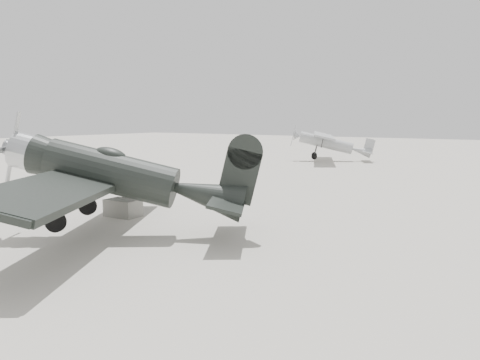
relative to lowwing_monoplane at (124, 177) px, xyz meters
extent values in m
plane|color=#ABA297|center=(1.60, 4.18, -2.04)|extent=(160.00, 160.00, 0.00)
cylinder|color=black|center=(-0.34, -0.20, 0.07)|extent=(4.45, 3.36, 1.38)
cone|color=black|center=(2.48, 1.43, 0.12)|extent=(2.86, 2.39, 1.28)
cylinder|color=#B0B3B5|center=(-2.95, -1.70, 0.07)|extent=(1.38, 1.50, 1.22)
cone|color=#B0B3B5|center=(-3.46, -1.99, 0.07)|extent=(0.57, 0.65, 0.55)
cube|color=#B0B3B5|center=(-3.40, -1.96, 0.07)|extent=(0.14, 0.18, 2.57)
ellipsoid|color=black|center=(-0.51, -0.29, 0.68)|extent=(1.28, 1.12, 0.45)
cube|color=black|center=(-0.94, -0.54, -0.27)|extent=(7.70, 11.29, 0.22)
cube|color=black|center=(3.17, 1.82, 0.17)|extent=(3.01, 4.13, 0.10)
cube|color=black|center=(3.29, 1.90, 1.01)|extent=(1.08, 0.68, 1.78)
cylinder|color=black|center=(-0.62, -1.89, -1.63)|extent=(0.66, 0.47, 0.67)
cylinder|color=black|center=(-1.94, 0.42, -1.63)|extent=(0.66, 0.47, 0.67)
cylinder|color=#333333|center=(-0.62, -1.89, -0.96)|extent=(0.15, 0.15, 1.38)
cylinder|color=#333333|center=(-1.94, 0.42, -0.96)|extent=(0.15, 0.15, 1.38)
cylinder|color=black|center=(3.38, 1.95, -0.30)|extent=(0.23, 0.18, 0.22)
cylinder|color=#999C9E|center=(-5.41, 30.11, -0.33)|extent=(4.94, 2.98, 1.05)
cone|color=#999C9E|center=(-2.37, 31.47, -0.33)|extent=(1.95, 1.57, 0.95)
cone|color=#999C9E|center=(-7.92, 28.98, -0.33)|extent=(0.93, 1.14, 0.99)
cube|color=#999C9E|center=(-8.27, 28.82, -0.33)|extent=(0.10, 0.14, 2.09)
cube|color=#999C9E|center=(-5.75, 29.95, 0.26)|extent=(5.94, 10.28, 0.17)
cube|color=#999C9E|center=(-1.94, 31.67, -0.28)|extent=(2.11, 3.30, 0.08)
cube|color=#999C9E|center=(-1.85, 31.71, 0.33)|extent=(0.81, 0.42, 1.24)
cylinder|color=black|center=(-5.67, 28.84, -1.78)|extent=(0.54, 0.34, 0.53)
cylinder|color=black|center=(-6.53, 30.75, -1.78)|extent=(0.54, 0.34, 0.53)
cylinder|color=#333333|center=(-5.67, 28.84, -1.24)|extent=(0.11, 0.11, 1.14)
cylinder|color=#333333|center=(-6.53, 30.75, -1.24)|extent=(0.11, 0.11, 1.14)
cylinder|color=black|center=(-1.76, 31.75, -0.62)|extent=(0.18, 0.13, 0.17)
cube|color=gray|center=(-2.49, 2.18, -1.69)|extent=(1.45, 0.95, 0.70)
camera|label=1|loc=(11.87, -10.96, 1.98)|focal=35.00mm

